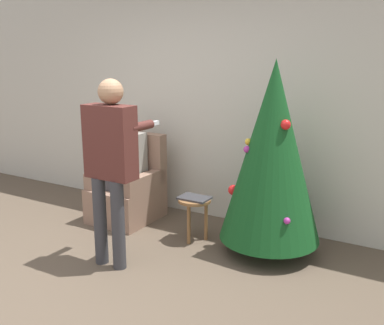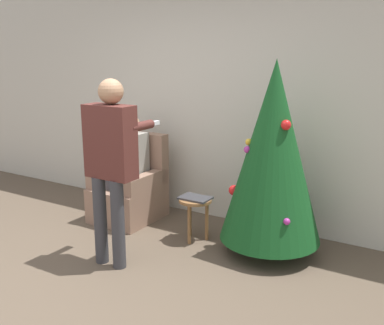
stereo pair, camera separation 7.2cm
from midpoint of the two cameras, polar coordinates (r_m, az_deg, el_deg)
name	(u,v)px [view 2 (the right image)]	position (r m, az deg, el deg)	size (l,w,h in m)	color
ground_plane	(63,292)	(3.96, -15.55, -15.60)	(14.00, 14.00, 0.00)	brown
wall_back	(201,102)	(5.24, 1.55, 7.69)	(8.00, 0.06, 2.70)	beige
christmas_tree	(273,153)	(4.24, 10.71, 1.25)	(0.96, 0.96, 1.86)	brown
armchair	(131,191)	(5.32, -7.39, -3.61)	(0.66, 0.75, 0.99)	#93705B
person_seated	(128,164)	(5.21, -7.74, -0.17)	(0.36, 0.46, 1.22)	#38383D
person_standing	(110,155)	(4.02, -9.81, 0.90)	(0.48, 0.57, 1.69)	#38383D
side_stool	(195,207)	(4.64, 0.87, -5.65)	(0.34, 0.34, 0.45)	olive
laptop	(195,198)	(4.61, 0.87, -4.52)	(0.31, 0.22, 0.02)	#38383D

